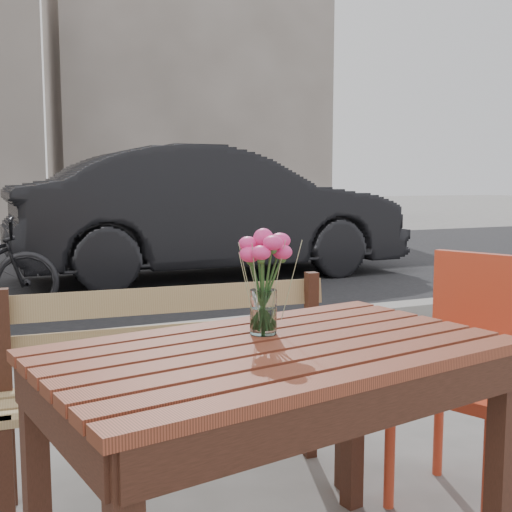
{
  "coord_description": "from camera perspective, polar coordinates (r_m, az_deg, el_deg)",
  "views": [
    {
      "loc": [
        -0.59,
        -1.47,
        1.19
      ],
      "look_at": [
        0.17,
        0.19,
        0.97
      ],
      "focal_mm": 45.0,
      "sensor_mm": 36.0,
      "label": 1
    }
  ],
  "objects": [
    {
      "name": "main_bench",
      "position": [
        2.5,
        -7.27,
        -9.28
      ],
      "size": [
        1.35,
        0.5,
        0.82
      ],
      "rotation": [
        0.0,
        0.0,
        -0.08
      ],
      "color": "#A28353",
      "rests_on": "ground"
    },
    {
      "name": "red_chair",
      "position": [
        2.51,
        18.86,
        -8.79
      ],
      "size": [
        0.59,
        0.59,
        0.91
      ],
      "rotation": [
        0.0,
        0.0,
        -1.19
      ],
      "color": "#C53E22",
      "rests_on": "ground"
    },
    {
      "name": "street",
      "position": [
        6.67,
        -19.1,
        -3.66
      ],
      "size": [
        30.0,
        8.12,
        0.12
      ],
      "color": "black",
      "rests_on": "ground"
    },
    {
      "name": "parked_car",
      "position": [
        7.95,
        -4.0,
        3.83
      ],
      "size": [
        4.8,
        1.68,
        1.58
      ],
      "primitive_type": "imported",
      "rotation": [
        0.0,
        0.0,
        1.57
      ],
      "color": "black",
      "rests_on": "ground"
    },
    {
      "name": "main_table",
      "position": [
        1.76,
        1.83,
        -11.8
      ],
      "size": [
        1.32,
        0.9,
        0.75
      ],
      "rotation": [
        0.0,
        0.0,
        0.16
      ],
      "color": "#582817",
      "rests_on": "ground"
    },
    {
      "name": "main_vase",
      "position": [
        1.8,
        0.66,
        -1.15
      ],
      "size": [
        0.16,
        0.16,
        0.3
      ],
      "color": "white",
      "rests_on": "main_table"
    }
  ]
}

